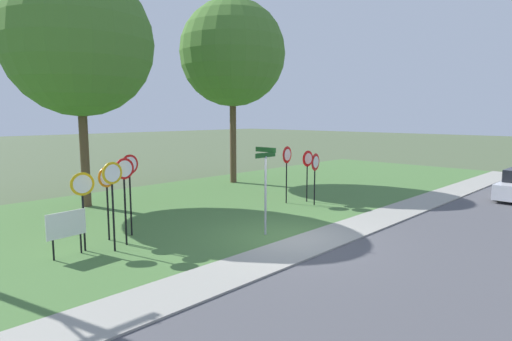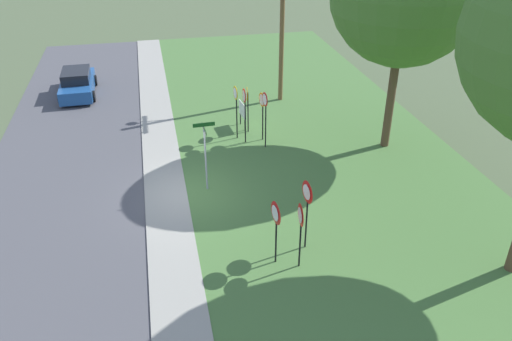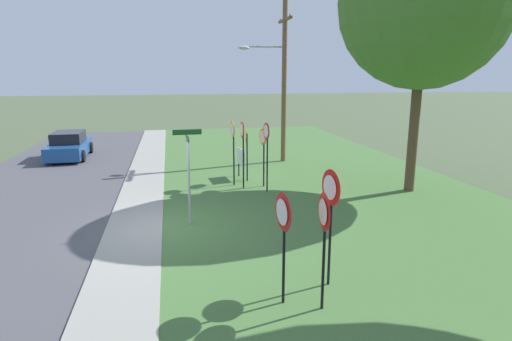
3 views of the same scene
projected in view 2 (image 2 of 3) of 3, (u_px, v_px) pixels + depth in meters
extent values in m
plane|color=#4C5B3D|center=(187.00, 195.00, 19.60)|extent=(160.00, 160.00, 0.00)
cube|color=#4C4C51|center=(56.00, 210.00, 18.72)|extent=(44.00, 6.40, 0.01)
cube|color=#99968C|center=(166.00, 197.00, 19.44)|extent=(44.00, 1.60, 0.06)
cube|color=#477038|center=(335.00, 178.00, 20.68)|extent=(44.00, 12.00, 0.04)
cylinder|color=black|center=(245.00, 119.00, 22.84)|extent=(0.06, 0.06, 2.32)
cylinder|color=red|center=(244.00, 96.00, 22.28)|extent=(0.62, 0.05, 0.62)
cylinder|color=white|center=(244.00, 96.00, 22.28)|extent=(0.48, 0.03, 0.48)
cylinder|color=black|center=(266.00, 123.00, 22.45)|extent=(0.06, 0.06, 2.33)
cylinder|color=red|center=(265.00, 99.00, 21.89)|extent=(0.61, 0.10, 0.62)
cylinder|color=white|center=(265.00, 99.00, 21.88)|extent=(0.48, 0.06, 0.48)
cylinder|color=black|center=(248.00, 112.00, 23.92)|extent=(0.06, 0.06, 1.97)
cylinder|color=gold|center=(247.00, 94.00, 23.45)|extent=(0.65, 0.13, 0.65)
cylinder|color=white|center=(247.00, 94.00, 23.45)|extent=(0.50, 0.09, 0.51)
cylinder|color=black|center=(237.00, 115.00, 23.25)|extent=(0.06, 0.06, 2.28)
cylinder|color=gold|center=(235.00, 93.00, 22.70)|extent=(0.62, 0.09, 0.62)
cylinder|color=white|center=(235.00, 93.00, 22.69)|extent=(0.48, 0.06, 0.48)
cylinder|color=black|center=(263.00, 119.00, 23.17)|extent=(0.06, 0.06, 2.02)
cylinder|color=orange|center=(262.00, 100.00, 22.69)|extent=(0.62, 0.14, 0.63)
cylinder|color=white|center=(262.00, 100.00, 22.68)|extent=(0.48, 0.10, 0.49)
cylinder|color=black|center=(300.00, 240.00, 15.47)|extent=(0.06, 0.06, 2.00)
cone|color=red|center=(300.00, 215.00, 15.00)|extent=(0.71, 0.07, 0.71)
cone|color=silver|center=(300.00, 215.00, 15.00)|extent=(0.48, 0.04, 0.48)
cylinder|color=black|center=(276.00, 237.00, 15.66)|extent=(0.06, 0.06, 1.93)
cone|color=red|center=(275.00, 213.00, 15.22)|extent=(0.73, 0.14, 0.74)
cone|color=silver|center=(275.00, 213.00, 15.21)|extent=(0.50, 0.09, 0.50)
cylinder|color=black|center=(307.00, 219.00, 16.24)|extent=(0.06, 0.06, 2.20)
cone|color=red|center=(307.00, 192.00, 15.72)|extent=(0.73, 0.14, 0.74)
cone|color=white|center=(306.00, 192.00, 15.72)|extent=(0.50, 0.09, 0.50)
cylinder|color=#9EA0A8|center=(206.00, 161.00, 19.30)|extent=(0.07, 0.07, 2.49)
cylinder|color=#9EA0A8|center=(204.00, 130.00, 18.67)|extent=(0.09, 0.09, 0.03)
cube|color=#19511E|center=(204.00, 129.00, 18.64)|extent=(0.96, 0.06, 0.15)
cube|color=#19511E|center=(204.00, 125.00, 18.56)|extent=(0.06, 0.82, 0.15)
cylinder|color=brown|center=(282.00, 28.00, 26.04)|extent=(0.24, 0.24, 7.76)
cylinder|color=black|center=(240.00, 119.00, 25.03)|extent=(0.05, 0.05, 0.55)
cylinder|color=black|center=(245.00, 125.00, 24.39)|extent=(0.05, 0.05, 0.55)
cube|color=white|center=(242.00, 110.00, 24.40)|extent=(1.10, 0.14, 0.70)
cylinder|color=brown|center=(392.00, 90.00, 21.87)|extent=(0.36, 0.36, 5.24)
cube|color=#1E4C8C|center=(78.00, 86.00, 28.47)|extent=(4.19, 1.77, 0.68)
cube|color=black|center=(76.00, 75.00, 28.16)|extent=(2.10, 1.48, 0.56)
cylinder|color=black|center=(93.00, 96.00, 27.64)|extent=(0.60, 0.19, 0.60)
cylinder|color=black|center=(60.00, 99.00, 27.30)|extent=(0.60, 0.19, 0.60)
cylinder|color=black|center=(95.00, 80.00, 29.82)|extent=(0.60, 0.19, 0.60)
cylinder|color=black|center=(64.00, 82.00, 29.48)|extent=(0.60, 0.19, 0.60)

